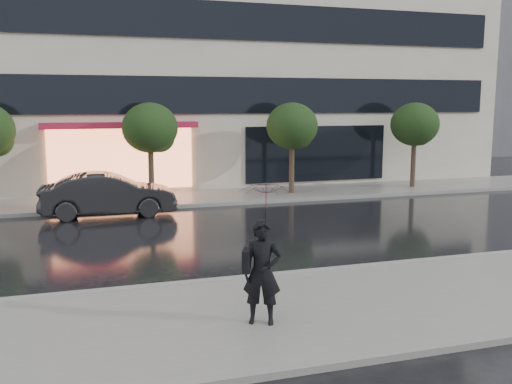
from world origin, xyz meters
name	(u,v)px	position (x,y,z in m)	size (l,w,h in m)	color
ground	(322,262)	(0.00, 0.00, 0.00)	(120.00, 120.00, 0.00)	black
sidewalk_near	(388,302)	(0.00, -3.25, 0.06)	(60.00, 4.50, 0.12)	slate
sidewalk_far	(223,196)	(0.00, 10.25, 0.06)	(60.00, 3.50, 0.12)	slate
curb_near	(339,270)	(0.00, -1.00, 0.07)	(60.00, 0.25, 0.14)	gray
curb_far	(234,203)	(0.00, 8.50, 0.07)	(60.00, 0.25, 0.14)	gray
office_building	(186,6)	(0.00, 17.97, 9.00)	(30.00, 12.76, 18.00)	beige
bg_building_right	(474,53)	(26.00, 28.00, 8.00)	(12.00, 12.00, 16.00)	#4C4C54
tree_mid_west	(151,130)	(-2.94, 10.03, 2.92)	(2.20, 2.20, 3.99)	#33261C
tree_mid_east	(293,128)	(3.06, 10.03, 2.92)	(2.20, 2.20, 3.99)	#33261C
tree_far_east	(416,126)	(9.06, 10.03, 2.92)	(2.20, 2.20, 3.99)	#33261C
parked_car	(108,195)	(-4.81, 7.68, 0.77)	(1.63, 4.67, 1.54)	black
pedestrian_with_umbrella	(264,235)	(-2.74, -3.67, 1.72)	(1.24, 1.25, 2.53)	black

